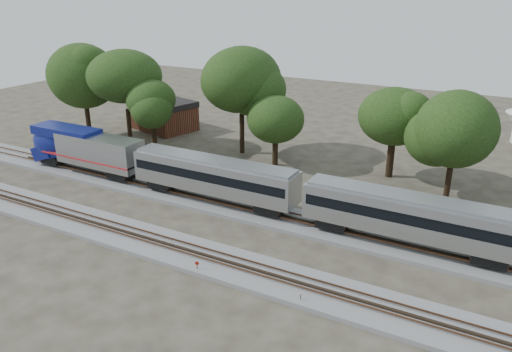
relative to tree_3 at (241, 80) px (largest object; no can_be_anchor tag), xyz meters
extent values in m
plane|color=#383328|center=(10.21, -22.54, -10.11)|extent=(160.00, 160.00, 0.00)
cube|color=slate|center=(10.21, -16.54, -9.91)|extent=(160.00, 5.00, 0.40)
cube|color=brown|center=(10.21, -17.26, -9.45)|extent=(160.00, 0.08, 0.15)
cube|color=brown|center=(10.21, -15.83, -9.45)|extent=(160.00, 0.08, 0.15)
cube|color=slate|center=(10.21, -26.54, -9.91)|extent=(160.00, 5.00, 0.40)
cube|color=brown|center=(10.21, -27.26, -9.45)|extent=(160.00, 0.08, 0.15)
cube|color=brown|center=(10.21, -25.83, -9.45)|extent=(160.00, 0.08, 0.15)
cube|color=#AAACB1|center=(-9.89, -16.54, -6.65)|extent=(11.34, 3.21, 3.53)
ellipsoid|color=navy|center=(-18.03, -16.54, -6.91)|extent=(5.78, 3.34, 4.92)
cube|color=navy|center=(-15.14, -16.54, -4.99)|extent=(9.09, 3.15, 1.07)
cube|color=black|center=(-17.49, -16.54, -5.84)|extent=(0.48, 2.46, 1.40)
cube|color=red|center=(-11.18, -16.54, -7.56)|extent=(13.91, 3.25, 0.19)
cube|color=black|center=(-17.87, -16.54, -8.89)|extent=(2.78, 2.35, 0.96)
cube|color=black|center=(-6.63, -16.54, -8.89)|extent=(2.78, 2.35, 0.96)
cube|color=#AAACB1|center=(6.21, -16.54, -6.81)|extent=(18.62, 3.21, 3.21)
cube|color=black|center=(6.21, -16.54, -6.49)|extent=(17.98, 3.26, 0.96)
cube|color=gray|center=(6.21, -16.54, -5.15)|extent=(18.19, 2.57, 0.37)
cube|color=black|center=(-0.53, -16.54, -8.89)|extent=(2.78, 2.35, 0.96)
cube|color=black|center=(12.95, -16.54, -8.89)|extent=(2.78, 2.35, 0.96)
cube|color=#AAACB1|center=(26.27, -16.54, -6.81)|extent=(18.62, 3.21, 3.21)
cube|color=black|center=(26.27, -16.54, -6.49)|extent=(17.98, 3.26, 0.96)
cube|color=gray|center=(26.27, -16.54, -5.15)|extent=(18.19, 2.57, 0.37)
cube|color=black|center=(19.53, -16.54, -8.89)|extent=(2.78, 2.35, 0.96)
cube|color=black|center=(33.01, -16.54, -8.89)|extent=(2.78, 2.35, 0.96)
cylinder|color=#512D19|center=(12.35, -28.53, -9.63)|extent=(0.06, 0.06, 0.94)
cylinder|color=#AC150C|center=(12.35, -28.53, -9.21)|extent=(0.33, 0.13, 0.34)
cylinder|color=#512D19|center=(21.40, -28.39, -9.68)|extent=(0.06, 0.06, 0.85)
cylinder|color=silver|center=(21.40, -28.39, -9.31)|extent=(0.29, 0.13, 0.30)
cube|color=#512D19|center=(16.50, -28.47, -9.96)|extent=(0.55, 0.39, 0.30)
cube|color=brown|center=(-17.04, 4.33, -8.19)|extent=(10.93, 8.87, 3.82)
cube|color=black|center=(-17.04, 4.33, -5.85)|extent=(11.17, 9.12, 0.86)
cylinder|color=black|center=(-24.26, -4.63, -7.61)|extent=(0.70, 0.70, 5.00)
ellipsoid|color=black|center=(-24.26, -4.63, -0.82)|extent=(9.43, 9.43, 8.01)
cylinder|color=black|center=(-15.74, -5.00, -7.41)|extent=(0.70, 0.70, 5.39)
ellipsoid|color=black|center=(-15.74, -5.00, -0.09)|extent=(10.17, 10.17, 8.64)
cylinder|color=black|center=(-10.58, -5.88, -8.11)|extent=(0.70, 0.70, 3.99)
ellipsoid|color=black|center=(-10.58, -5.88, -2.70)|extent=(7.52, 7.52, 6.39)
cylinder|color=black|center=(0.00, 0.00, -7.38)|extent=(0.70, 0.70, 5.45)
ellipsoid|color=black|center=(0.00, 0.00, 0.02)|extent=(10.28, 10.28, 8.74)
cylinder|color=black|center=(6.32, -2.43, -8.47)|extent=(0.70, 0.70, 3.28)
ellipsoid|color=black|center=(6.32, -2.43, -4.01)|extent=(6.19, 6.19, 5.26)
cylinder|color=black|center=(20.29, 0.61, -8.09)|extent=(0.70, 0.70, 4.03)
ellipsoid|color=black|center=(20.29, 0.61, -2.62)|extent=(7.60, 7.60, 6.46)
cylinder|color=black|center=(27.57, -3.44, -7.97)|extent=(0.70, 0.70, 4.28)
ellipsoid|color=black|center=(27.57, -3.44, -2.16)|extent=(8.07, 8.07, 6.86)
camera|label=1|loc=(33.26, -56.87, 11.82)|focal=35.00mm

